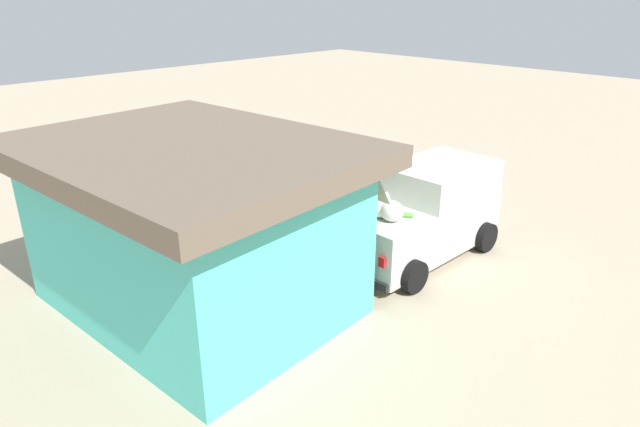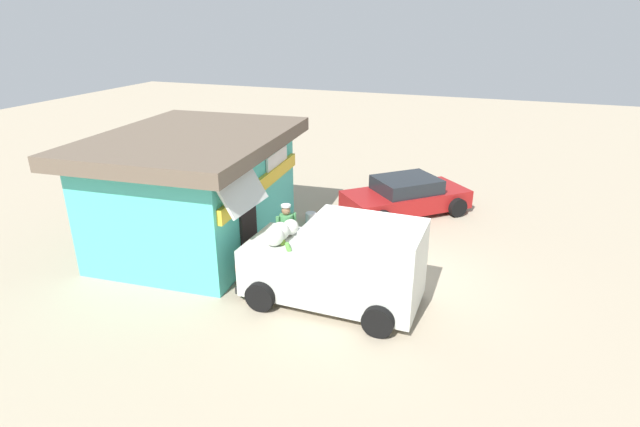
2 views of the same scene
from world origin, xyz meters
The scene contains 8 objects.
ground_plane centered at (0.00, 0.00, 0.00)m, with size 60.00×60.00×0.00m, color tan.
storefront_bar centered at (0.22, 5.54, 1.62)m, with size 6.32×5.03×3.12m.
delivery_van centered at (-1.44, 0.89, 0.98)m, with size 2.16×4.50×2.93m.
parked_sedan centered at (4.49, 0.54, 0.56)m, with size 3.98×4.10×1.18m.
vendor_standing centered at (-0.20, 2.68, 0.95)m, with size 0.48×0.48×1.66m.
customer_bending centered at (-1.34, 2.49, 0.87)m, with size 0.70×0.69×1.44m.
unloaded_banana_pile centered at (-1.38, 4.18, 0.21)m, with size 0.85×0.88×0.45m.
paint_bucket centered at (2.52, 3.08, 0.19)m, with size 0.32×0.32×0.37m, color silver.
Camera 2 is at (-10.78, -2.10, 6.05)m, focal length 28.17 mm.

